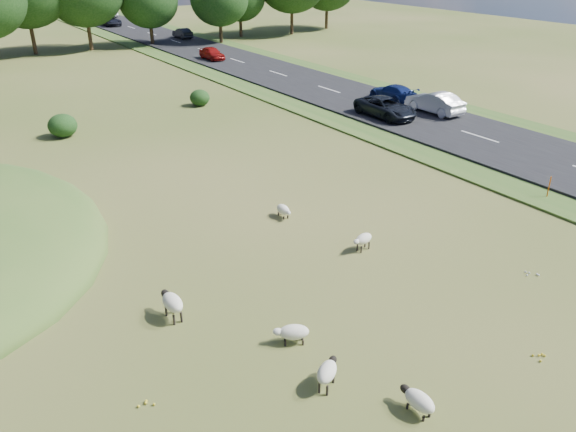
# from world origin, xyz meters

# --- Properties ---
(ground) EXTENTS (160.00, 160.00, 0.00)m
(ground) POSITION_xyz_m (0.00, 20.00, 0.00)
(ground) COLOR #395119
(ground) RESTS_ON ground
(road) EXTENTS (8.00, 150.00, 0.25)m
(road) POSITION_xyz_m (20.00, 30.00, 0.12)
(road) COLOR black
(road) RESTS_ON ground
(shrubs) EXTENTS (21.80, 8.22, 1.54)m
(shrubs) POSITION_xyz_m (-2.27, 26.63, 0.71)
(shrubs) COLOR black
(shrubs) RESTS_ON ground
(marker_post) EXTENTS (0.06, 0.06, 1.20)m
(marker_post) POSITION_xyz_m (15.13, -0.06, 0.60)
(marker_post) COLOR #D8590C
(marker_post) RESTS_ON ground
(sheep_0) EXTENTS (0.52, 1.08, 0.61)m
(sheep_0) POSITION_xyz_m (2.91, 5.71, 0.39)
(sheep_0) COLOR beige
(sheep_0) RESTS_ON ground
(sheep_1) EXTENTS (1.20, 0.95, 0.68)m
(sheep_1) POSITION_xyz_m (-2.02, -2.15, 0.43)
(sheep_1) COLOR beige
(sheep_1) RESTS_ON ground
(sheep_2) EXTENTS (0.60, 1.32, 0.96)m
(sheep_2) POSITION_xyz_m (-4.66, 1.27, 0.67)
(sheep_2) COLOR beige
(sheep_2) RESTS_ON ground
(sheep_3) EXTENTS (0.56, 1.19, 0.68)m
(sheep_3) POSITION_xyz_m (-0.89, -6.54, 0.43)
(sheep_3) COLOR beige
(sheep_3) RESTS_ON ground
(sheep_4) EXTENTS (1.16, 0.93, 0.83)m
(sheep_4) POSITION_xyz_m (-2.35, -4.36, 0.58)
(sheep_4) COLOR beige
(sheep_4) RESTS_ON ground
(sheep_5) EXTENTS (1.08, 0.58, 0.76)m
(sheep_5) POSITION_xyz_m (3.89, 1.20, 0.53)
(sheep_5) COLOR beige
(sheep_5) RESTS_ON ground
(car_0) EXTENTS (2.31, 5.02, 1.40)m
(car_0) POSITION_xyz_m (18.10, 75.71, 0.95)
(car_0) COLOR black
(car_0) RESTS_ON road
(car_1) EXTENTS (1.82, 4.48, 1.30)m
(car_1) POSITION_xyz_m (21.90, 87.11, 0.90)
(car_1) COLOR silver
(car_1) RESTS_ON road
(car_2) EXTENTS (1.55, 3.85, 1.31)m
(car_2) POSITION_xyz_m (18.10, 42.15, 0.91)
(car_2) COLOR #9C1311
(car_2) RESTS_ON road
(car_3) EXTENTS (1.77, 4.34, 1.26)m
(car_3) POSITION_xyz_m (21.90, 18.14, 0.88)
(car_3) COLOR navy
(car_3) RESTS_ON road
(car_4) EXTENTS (1.36, 3.89, 1.28)m
(car_4) POSITION_xyz_m (21.90, 57.94, 0.89)
(car_4) COLOR black
(car_4) RESTS_ON road
(car_6) EXTENTS (1.62, 4.65, 1.53)m
(car_6) POSITION_xyz_m (21.90, 13.74, 1.02)
(car_6) COLOR white
(car_6) RESTS_ON road
(car_7) EXTENTS (2.32, 5.03, 1.40)m
(car_7) POSITION_xyz_m (18.10, 14.95, 0.95)
(car_7) COLOR black
(car_7) RESTS_ON road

